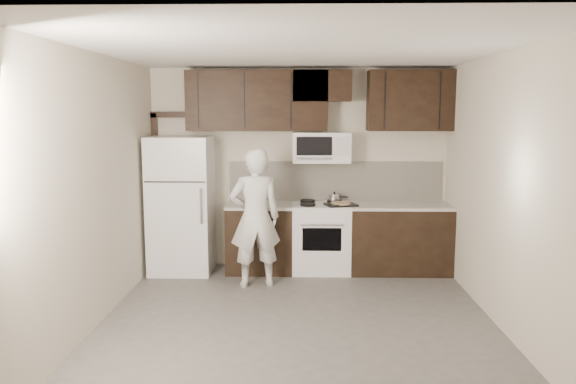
{
  "coord_description": "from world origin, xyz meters",
  "views": [
    {
      "loc": [
        0.03,
        -5.38,
        2.13
      ],
      "look_at": [
        -0.12,
        0.9,
        1.22
      ],
      "focal_mm": 35.0,
      "sensor_mm": 36.0,
      "label": 1
    }
  ],
  "objects_px": {
    "microwave": "(321,147)",
    "person": "(255,218)",
    "refrigerator": "(181,205)",
    "stove": "(321,237)"
  },
  "relations": [
    {
      "from": "microwave",
      "to": "refrigerator",
      "type": "height_order",
      "value": "microwave"
    },
    {
      "from": "microwave",
      "to": "refrigerator",
      "type": "relative_size",
      "value": 0.42
    },
    {
      "from": "microwave",
      "to": "person",
      "type": "bearing_deg",
      "value": -136.53
    },
    {
      "from": "refrigerator",
      "to": "person",
      "type": "relative_size",
      "value": 1.06
    },
    {
      "from": "microwave",
      "to": "person",
      "type": "relative_size",
      "value": 0.45
    },
    {
      "from": "stove",
      "to": "microwave",
      "type": "bearing_deg",
      "value": 90.1
    },
    {
      "from": "refrigerator",
      "to": "person",
      "type": "xyz_separation_m",
      "value": [
        1.03,
        -0.61,
        -0.05
      ]
    },
    {
      "from": "person",
      "to": "microwave",
      "type": "bearing_deg",
      "value": -149.66
    },
    {
      "from": "stove",
      "to": "microwave",
      "type": "distance_m",
      "value": 1.2
    },
    {
      "from": "microwave",
      "to": "refrigerator",
      "type": "distance_m",
      "value": 2.0
    }
  ]
}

